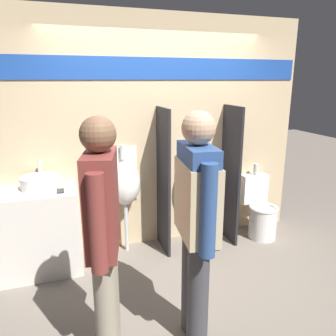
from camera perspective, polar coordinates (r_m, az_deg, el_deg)
ground_plane at (r=3.81m, az=0.82°, el=-16.07°), size 16.00×16.00×0.00m
display_wall at (r=3.88m, az=-1.97°, el=6.04°), size 3.65×0.07×2.70m
sink_counter at (r=3.73m, az=-21.44°, el=-10.19°), size 0.81×0.54×0.90m
sink_basin at (r=3.60m, az=-21.39°, el=-2.33°), size 0.38×0.38×0.27m
cell_phone at (r=3.45m, az=-18.23°, el=-3.80°), size 0.07×0.14×0.01m
divider_near_counter at (r=3.76m, az=-0.82°, el=-2.40°), size 0.03×0.46×1.69m
divider_mid at (r=4.09m, az=10.80°, el=-1.24°), size 0.03×0.46×1.69m
urinal_near_counter at (r=3.75m, az=-7.56°, el=-2.62°), size 0.36×0.28×1.26m
urinal_far at (r=3.99m, az=4.69°, el=-1.47°), size 0.36×0.28×1.26m
toilet at (r=4.43m, az=15.72°, el=-7.30°), size 0.36×0.53×0.92m
person_in_vest at (r=2.38m, az=4.98°, el=-8.20°), size 0.28×0.62×1.78m
person_with_lanyard at (r=2.29m, az=-11.18°, el=-11.09°), size 0.29×0.60×1.77m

